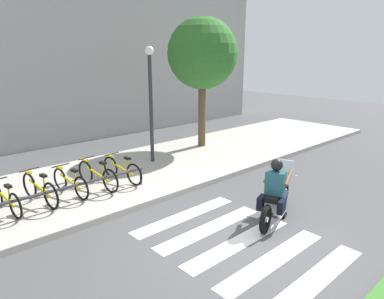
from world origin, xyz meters
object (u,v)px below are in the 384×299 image
Objects in this scene: bicycle_1 at (5,199)px; tree_near_rack at (202,54)px; bike_rack at (64,189)px; street_lamp at (151,95)px; bicycle_3 at (70,183)px; bicycle_4 at (97,175)px; rider at (276,185)px; motorcycle at (276,199)px; bicycle_5 at (122,170)px; bicycle_2 at (40,189)px.

bicycle_1 is 8.16m from tree_near_rack.
bike_rack is 1.12× the size of street_lamp.
bicycle_3 is at bearing -163.18° from street_lamp.
bicycle_4 is 0.45× the size of street_lamp.
rider is at bearing -61.92° from bicycle_4.
street_lamp is (0.34, 5.05, 1.55)m from rider.
tree_near_rack reaches higher than bicycle_1.
motorcycle is 0.37m from rider.
motorcycle is at bearing -42.11° from bicycle_1.
bicycle_4 is 1.25m from bike_rack.
bicycle_3 is at bearing 126.46° from motorcycle.
motorcycle reaches higher than bicycle_3.
bicycle_3 is (1.48, -0.00, 0.01)m from bicycle_1.
bicycle_4 is at bearing -0.02° from bicycle_3.
street_lamp is (0.26, 5.02, 1.91)m from motorcycle.
bicycle_3 is 0.41× the size of street_lamp.
motorcycle is 4.84m from bike_rack.
street_lamp reaches higher than bicycle_3.
bicycle_1 is (-4.39, 4.06, -0.34)m from rider.
street_lamp is at bearing 86.99° from motorcycle.
motorcycle is 1.31× the size of bicycle_3.
rider is (-0.08, -0.02, 0.36)m from motorcycle.
motorcycle is 0.42× the size of tree_near_rack.
tree_near_rack reaches higher than rider.
bicycle_1 is at bearing 153.53° from bike_rack.
street_lamp is 2.98m from tree_near_rack.
rider is at bearing -93.85° from street_lamp.
bicycle_5 is at bearing -0.00° from bicycle_3.
bicycle_1 is at bearing 137.25° from rider.
bicycle_2 is 1.06× the size of bicycle_3.
street_lamp reaches higher than bicycle_4.
rider is at bearing -163.33° from motorcycle.
bike_rack is (0.37, -0.55, 0.06)m from bicycle_2.
rider is 0.87× the size of bicycle_5.
bicycle_1 reaches higher than bike_rack.
bicycle_5 is at bearing 109.33° from rider.
bicycle_5 is 0.33× the size of tree_near_rack.
street_lamp reaches higher than bike_rack.
rider is at bearing -42.75° from bicycle_1.
street_lamp is at bearing 23.00° from bike_rack.
bicycle_2 is (-3.65, 4.06, -0.31)m from rider.
street_lamp is (3.99, 0.98, 1.86)m from bicycle_2.
bike_rack is 7.25m from tree_near_rack.
bicycle_4 is (-2.24, 4.04, 0.05)m from motorcycle.
tree_near_rack is (6.66, 1.38, 3.11)m from bicycle_2.
bicycle_3 is 0.32× the size of tree_near_rack.
bicycle_3 is at bearing 0.06° from bicycle_2.
bicycle_5 is (0.74, 0.00, -0.01)m from bicycle_4.
street_lamp is (3.62, 1.54, 1.79)m from bike_rack.
bicycle_5 is (-1.43, 4.06, -0.32)m from rider.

